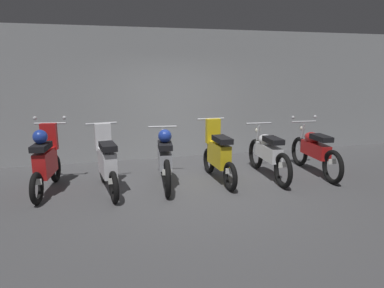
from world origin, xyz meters
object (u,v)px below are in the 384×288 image
Objects in this scene: motorbike_slot_2 at (165,157)px; motorbike_slot_3 at (218,154)px; motorbike_slot_0 at (46,160)px; motorbike_slot_5 at (315,150)px; motorbike_slot_1 at (107,162)px; motorbike_slot_4 at (268,153)px.

motorbike_slot_2 is 1.16× the size of motorbike_slot_3.
motorbike_slot_0 reaches higher than motorbike_slot_2.
motorbike_slot_3 is at bearing 178.59° from motorbike_slot_5.
motorbike_slot_0 is 2.08m from motorbike_slot_2.
motorbike_slot_3 reaches higher than motorbike_slot_5.
motorbike_slot_2 is 1.00× the size of motorbike_slot_5.
motorbike_slot_2 is (1.05, 0.10, 0.00)m from motorbike_slot_1.
motorbike_slot_0 is 0.86× the size of motorbike_slot_4.
motorbike_slot_3 is at bearing 178.78° from motorbike_slot_4.
motorbike_slot_1 is 0.86× the size of motorbike_slot_4.
motorbike_slot_1 is at bearing -174.59° from motorbike_slot_2.
motorbike_slot_2 is 1.04m from motorbike_slot_3.
motorbike_slot_5 is (5.20, -0.24, -0.08)m from motorbike_slot_0.
motorbike_slot_1 is 3.13m from motorbike_slot_4.
motorbike_slot_0 is 1.06m from motorbike_slot_1.
motorbike_slot_5 is at bearing -1.60° from motorbike_slot_4.
motorbike_slot_2 is (2.08, -0.14, -0.04)m from motorbike_slot_0.
motorbike_slot_4 is at bearing -1.22° from motorbike_slot_3.
motorbike_slot_2 is at bearing 5.41° from motorbike_slot_1.
motorbike_slot_1 and motorbike_slot_3 have the same top height.
motorbike_slot_1 is 4.17m from motorbike_slot_5.
motorbike_slot_5 is (2.08, -0.05, -0.03)m from motorbike_slot_3.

